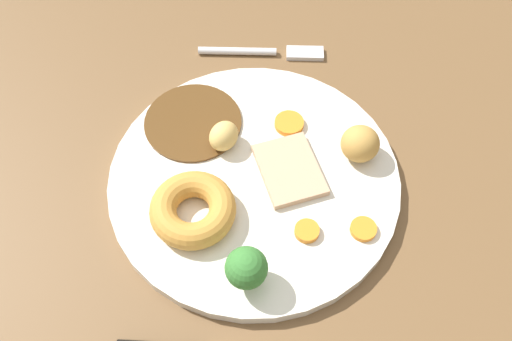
{
  "coord_description": "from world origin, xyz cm",
  "views": [
    {
      "loc": [
        28.11,
        -0.19,
        53.05
      ],
      "look_at": [
        -2.11,
        -2.42,
        6.0
      ],
      "focal_mm": 39.01,
      "sensor_mm": 36.0,
      "label": 1
    }
  ],
  "objects_px": {
    "carrot_coin_side": "(365,229)",
    "broccoli_floret": "(249,269)",
    "roast_potato_left": "(226,136)",
    "roast_potato_right": "(362,144)",
    "fork": "(267,52)",
    "meat_slice_main": "(291,170)",
    "dinner_plate": "(256,179)",
    "carrot_coin_front": "(309,231)",
    "yorkshire_pudding": "(195,210)",
    "carrot_coin_back": "(291,124)"
  },
  "relations": [
    {
      "from": "roast_potato_left",
      "to": "fork",
      "type": "height_order",
      "value": "roast_potato_left"
    },
    {
      "from": "roast_potato_right",
      "to": "carrot_coin_back",
      "type": "height_order",
      "value": "roast_potato_right"
    },
    {
      "from": "dinner_plate",
      "to": "carrot_coin_front",
      "type": "xyz_separation_m",
      "value": [
        0.06,
        0.06,
        0.01
      ]
    },
    {
      "from": "yorkshire_pudding",
      "to": "carrot_coin_front",
      "type": "relative_size",
      "value": 3.48
    },
    {
      "from": "dinner_plate",
      "to": "yorkshire_pudding",
      "type": "height_order",
      "value": "yorkshire_pudding"
    },
    {
      "from": "dinner_plate",
      "to": "broccoli_floret",
      "type": "distance_m",
      "value": 0.12
    },
    {
      "from": "roast_potato_left",
      "to": "carrot_coin_side",
      "type": "height_order",
      "value": "roast_potato_left"
    },
    {
      "from": "roast_potato_left",
      "to": "roast_potato_right",
      "type": "bearing_deg",
      "value": 89.04
    },
    {
      "from": "carrot_coin_side",
      "to": "carrot_coin_back",
      "type": "bearing_deg",
      "value": -147.97
    },
    {
      "from": "dinner_plate",
      "to": "carrot_coin_front",
      "type": "bearing_deg",
      "value": 42.22
    },
    {
      "from": "meat_slice_main",
      "to": "roast_potato_left",
      "type": "relative_size",
      "value": 2.24
    },
    {
      "from": "dinner_plate",
      "to": "roast_potato_left",
      "type": "distance_m",
      "value": 0.06
    },
    {
      "from": "meat_slice_main",
      "to": "roast_potato_right",
      "type": "bearing_deg",
      "value": 111.18
    },
    {
      "from": "carrot_coin_side",
      "to": "broccoli_floret",
      "type": "distance_m",
      "value": 0.12
    },
    {
      "from": "yorkshire_pudding",
      "to": "roast_potato_left",
      "type": "distance_m",
      "value": 0.09
    },
    {
      "from": "carrot_coin_side",
      "to": "carrot_coin_front",
      "type": "bearing_deg",
      "value": -83.26
    },
    {
      "from": "meat_slice_main",
      "to": "carrot_coin_front",
      "type": "xyz_separation_m",
      "value": [
        0.07,
        0.02,
        -0.0
      ]
    },
    {
      "from": "meat_slice_main",
      "to": "dinner_plate",
      "type": "bearing_deg",
      "value": -78.36
    },
    {
      "from": "carrot_coin_back",
      "to": "fork",
      "type": "relative_size",
      "value": 0.21
    },
    {
      "from": "yorkshire_pudding",
      "to": "roast_potato_right",
      "type": "height_order",
      "value": "roast_potato_right"
    },
    {
      "from": "meat_slice_main",
      "to": "carrot_coin_back",
      "type": "bearing_deg",
      "value": -177.44
    },
    {
      "from": "dinner_plate",
      "to": "carrot_coin_back",
      "type": "relative_size",
      "value": 9.41
    },
    {
      "from": "fork",
      "to": "carrot_coin_front",
      "type": "bearing_deg",
      "value": -79.97
    },
    {
      "from": "yorkshire_pudding",
      "to": "broccoli_floret",
      "type": "height_order",
      "value": "broccoli_floret"
    },
    {
      "from": "roast_potato_right",
      "to": "broccoli_floret",
      "type": "bearing_deg",
      "value": -35.2
    },
    {
      "from": "meat_slice_main",
      "to": "fork",
      "type": "distance_m",
      "value": 0.18
    },
    {
      "from": "yorkshire_pudding",
      "to": "fork",
      "type": "distance_m",
      "value": 0.24
    },
    {
      "from": "meat_slice_main",
      "to": "roast_potato_right",
      "type": "xyz_separation_m",
      "value": [
        -0.03,
        0.07,
        0.01
      ]
    },
    {
      "from": "roast_potato_right",
      "to": "carrot_coin_side",
      "type": "relative_size",
      "value": 1.56
    },
    {
      "from": "roast_potato_left",
      "to": "carrot_coin_side",
      "type": "relative_size",
      "value": 1.34
    },
    {
      "from": "carrot_coin_side",
      "to": "fork",
      "type": "relative_size",
      "value": 0.17
    },
    {
      "from": "carrot_coin_side",
      "to": "fork",
      "type": "height_order",
      "value": "carrot_coin_side"
    },
    {
      "from": "dinner_plate",
      "to": "roast_potato_right",
      "type": "height_order",
      "value": "roast_potato_right"
    },
    {
      "from": "broccoli_floret",
      "to": "carrot_coin_back",
      "type": "bearing_deg",
      "value": 170.23
    },
    {
      "from": "roast_potato_right",
      "to": "carrot_coin_front",
      "type": "relative_size",
      "value": 1.66
    },
    {
      "from": "roast_potato_right",
      "to": "dinner_plate",
      "type": "bearing_deg",
      "value": -71.92
    },
    {
      "from": "carrot_coin_back",
      "to": "broccoli_floret",
      "type": "bearing_deg",
      "value": -9.77
    },
    {
      "from": "carrot_coin_back",
      "to": "yorkshire_pudding",
      "type": "bearing_deg",
      "value": -36.65
    },
    {
      "from": "carrot_coin_front",
      "to": "meat_slice_main",
      "type": "bearing_deg",
      "value": -163.99
    },
    {
      "from": "roast_potato_right",
      "to": "fork",
      "type": "relative_size",
      "value": 0.26
    },
    {
      "from": "meat_slice_main",
      "to": "carrot_coin_side",
      "type": "bearing_deg",
      "value": 49.97
    },
    {
      "from": "roast_potato_right",
      "to": "carrot_coin_back",
      "type": "distance_m",
      "value": 0.08
    },
    {
      "from": "roast_potato_left",
      "to": "roast_potato_right",
      "type": "relative_size",
      "value": 0.86
    },
    {
      "from": "carrot_coin_front",
      "to": "yorkshire_pudding",
      "type": "bearing_deg",
      "value": -95.14
    },
    {
      "from": "carrot_coin_front",
      "to": "fork",
      "type": "height_order",
      "value": "carrot_coin_front"
    },
    {
      "from": "dinner_plate",
      "to": "meat_slice_main",
      "type": "bearing_deg",
      "value": 101.64
    },
    {
      "from": "carrot_coin_back",
      "to": "roast_potato_left",
      "type": "bearing_deg",
      "value": -65.74
    },
    {
      "from": "dinner_plate",
      "to": "carrot_coin_side",
      "type": "distance_m",
      "value": 0.12
    },
    {
      "from": "yorkshire_pudding",
      "to": "carrot_coin_back",
      "type": "height_order",
      "value": "yorkshire_pudding"
    },
    {
      "from": "roast_potato_left",
      "to": "carrot_coin_back",
      "type": "distance_m",
      "value": 0.07
    }
  ]
}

